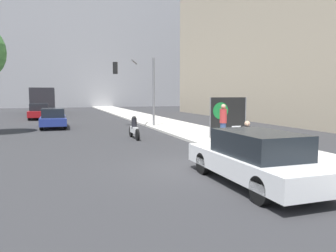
{
  "coord_description": "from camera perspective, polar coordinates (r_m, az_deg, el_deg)",
  "views": [
    {
      "loc": [
        -4.19,
        -9.48,
        2.39
      ],
      "look_at": [
        0.33,
        3.75,
        1.03
      ],
      "focal_mm": 35.0,
      "sensor_mm": 36.0,
      "label": 1
    }
  ],
  "objects": [
    {
      "name": "protest_banner",
      "position": [
        17.52,
        10.39,
        1.69
      ],
      "size": [
        2.16,
        0.06,
        2.1
      ],
      "color": "slate",
      "rests_on": "sidewalk_curb"
    },
    {
      "name": "car_on_road_midblock",
      "position": [
        33.83,
        -21.49,
        2.39
      ],
      "size": [
        1.87,
        4.78,
        1.48
      ],
      "color": "maroon",
      "rests_on": "ground_plane"
    },
    {
      "name": "jogger_on_sidewalk",
      "position": [
        16.1,
        9.58,
        0.68
      ],
      "size": [
        0.34,
        0.34,
        1.78
      ],
      "rotation": [
        0.0,
        0.0,
        3.4
      ],
      "color": "#334775",
      "rests_on": "sidewalk_curb"
    },
    {
      "name": "building_backdrop_far",
      "position": [
        68.27,
        -17.36,
        15.27
      ],
      "size": [
        52.0,
        12.0,
        28.35
      ],
      "color": "#99999E",
      "rests_on": "ground_plane"
    },
    {
      "name": "seated_protester",
      "position": [
        13.08,
        13.71,
        -1.62
      ],
      "size": [
        0.92,
        0.77,
        1.23
      ],
      "rotation": [
        0.0,
        0.0,
        -0.12
      ],
      "color": "#474C56",
      "rests_on": "sidewalk_curb"
    },
    {
      "name": "city_bus_on_road",
      "position": [
        43.32,
        -20.83,
        4.42
      ],
      "size": [
        2.6,
        10.59,
        3.1
      ],
      "color": "#232328",
      "rests_on": "ground_plane"
    },
    {
      "name": "building_backdrop_right",
      "position": [
        34.14,
        20.71,
        17.47
      ],
      "size": [
        10.0,
        32.0,
        19.27
      ],
      "color": "tan",
      "rests_on": "ground_plane"
    },
    {
      "name": "parked_car_curbside",
      "position": [
        8.94,
        14.99,
        -5.41
      ],
      "size": [
        1.79,
        4.72,
        1.43
      ],
      "color": "white",
      "rests_on": "ground_plane"
    },
    {
      "name": "sidewalk_curb",
      "position": [
        25.89,
        -0.55,
        0.42
      ],
      "size": [
        3.79,
        90.0,
        0.12
      ],
      "primitive_type": "cube",
      "color": "beige",
      "rests_on": "ground_plane"
    },
    {
      "name": "ground_plane",
      "position": [
        10.64,
        4.89,
        -7.43
      ],
      "size": [
        160.0,
        160.0,
        0.0
      ],
      "primitive_type": "plane",
      "color": "#303033"
    },
    {
      "name": "traffic_light_pole",
      "position": [
        23.8,
        -5.27,
        8.04
      ],
      "size": [
        2.85,
        2.62,
        4.85
      ],
      "color": "slate",
      "rests_on": "sidewalk_curb"
    },
    {
      "name": "motorcycle_on_road",
      "position": [
        17.66,
        -5.93,
        -0.5
      ],
      "size": [
        0.28,
        2.14,
        1.23
      ],
      "color": "white",
      "rests_on": "ground_plane"
    },
    {
      "name": "car_on_road_nearest",
      "position": [
        24.63,
        -19.37,
        1.32
      ],
      "size": [
        1.73,
        4.56,
        1.39
      ],
      "color": "navy",
      "rests_on": "ground_plane"
    }
  ]
}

